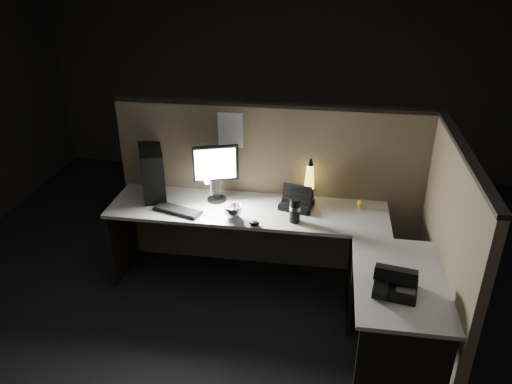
# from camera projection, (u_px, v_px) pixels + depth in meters

# --- Properties ---
(floor) EXTENTS (6.00, 6.00, 0.00)m
(floor) POSITION_uv_depth(u_px,v_px,m) (254.00, 328.00, 3.89)
(floor) COLOR black
(floor) RESTS_ON ground
(room_shell) EXTENTS (6.00, 6.00, 6.00)m
(room_shell) POSITION_uv_depth(u_px,v_px,m) (254.00, 132.00, 3.16)
(room_shell) COLOR silver
(room_shell) RESTS_ON ground
(partition_back) EXTENTS (2.66, 0.06, 1.50)m
(partition_back) POSITION_uv_depth(u_px,v_px,m) (271.00, 190.00, 4.37)
(partition_back) COLOR brown
(partition_back) RESTS_ON ground
(partition_right) EXTENTS (0.06, 1.66, 1.50)m
(partition_right) POSITION_uv_depth(u_px,v_px,m) (445.00, 255.00, 3.46)
(partition_right) COLOR brown
(partition_right) RESTS_ON ground
(desk) EXTENTS (2.60, 1.60, 0.73)m
(desk) POSITION_uv_depth(u_px,v_px,m) (282.00, 250.00, 3.83)
(desk) COLOR #AEABA5
(desk) RESTS_ON ground
(pc_tower) EXTENTS (0.32, 0.45, 0.43)m
(pc_tower) POSITION_uv_depth(u_px,v_px,m) (152.00, 172.00, 4.24)
(pc_tower) COLOR black
(pc_tower) RESTS_ON desk
(monitor) EXTENTS (0.37, 0.17, 0.49)m
(monitor) POSITION_uv_depth(u_px,v_px,m) (216.00, 168.00, 4.13)
(monitor) COLOR black
(monitor) RESTS_ON desk
(keyboard) EXTENTS (0.42, 0.24, 0.02)m
(keyboard) POSITION_uv_depth(u_px,v_px,m) (178.00, 211.00, 4.06)
(keyboard) COLOR black
(keyboard) RESTS_ON desk
(mouse) EXTENTS (0.10, 0.08, 0.03)m
(mouse) POSITION_uv_depth(u_px,v_px,m) (254.00, 223.00, 3.86)
(mouse) COLOR black
(mouse) RESTS_ON desk
(clip_lamp) EXTENTS (0.04, 0.16, 0.21)m
(clip_lamp) POSITION_uv_depth(u_px,v_px,m) (209.00, 186.00, 4.21)
(clip_lamp) COLOR silver
(clip_lamp) RESTS_ON desk
(organizer) EXTENTS (0.30, 0.28, 0.19)m
(organizer) POSITION_uv_depth(u_px,v_px,m) (297.00, 202.00, 4.12)
(organizer) COLOR black
(organizer) RESTS_ON desk
(lava_lamp) EXTENTS (0.10, 0.10, 0.38)m
(lava_lamp) POSITION_uv_depth(u_px,v_px,m) (309.00, 184.00, 4.17)
(lava_lamp) COLOR black
(lava_lamp) RESTS_ON desk
(travel_mug) EXTENTS (0.09, 0.09, 0.20)m
(travel_mug) POSITION_uv_depth(u_px,v_px,m) (295.00, 210.00, 3.87)
(travel_mug) COLOR black
(travel_mug) RESTS_ON desk
(steel_mug) EXTENTS (0.18, 0.18, 0.11)m
(steel_mug) POSITION_uv_depth(u_px,v_px,m) (233.00, 212.00, 3.95)
(steel_mug) COLOR #BBBBC3
(steel_mug) RESTS_ON desk
(figurine) EXTENTS (0.06, 0.06, 0.06)m
(figurine) POSITION_uv_depth(u_px,v_px,m) (360.00, 203.00, 4.08)
(figurine) COLOR yellow
(figurine) RESTS_ON desk
(pinned_paper) EXTENTS (0.21, 0.00, 0.30)m
(pinned_paper) POSITION_uv_depth(u_px,v_px,m) (230.00, 130.00, 4.14)
(pinned_paper) COLOR white
(pinned_paper) RESTS_ON partition_back
(desk_phone) EXTENTS (0.30, 0.30, 0.16)m
(desk_phone) POSITION_uv_depth(u_px,v_px,m) (395.00, 282.00, 3.12)
(desk_phone) COLOR black
(desk_phone) RESTS_ON desk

